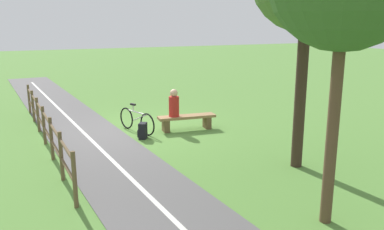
# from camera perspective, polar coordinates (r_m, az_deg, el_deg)

# --- Properties ---
(ground_plane) EXTENTS (80.00, 80.00, 0.00)m
(ground_plane) POSITION_cam_1_polar(r_m,az_deg,el_deg) (12.19, -8.05, -2.21)
(ground_plane) COLOR #548438
(paved_path) EXTENTS (4.17, 36.06, 0.02)m
(paved_path) POSITION_cam_1_polar(r_m,az_deg,el_deg) (8.22, -8.02, -9.86)
(paved_path) COLOR #565454
(paved_path) RESTS_ON ground_plane
(path_centre_line) EXTENTS (1.92, 31.95, 0.00)m
(path_centre_line) POSITION_cam_1_polar(r_m,az_deg,el_deg) (8.21, -8.02, -9.80)
(path_centre_line) COLOR silver
(path_centre_line) RESTS_ON paved_path
(bench) EXTENTS (1.81, 0.62, 0.45)m
(bench) POSITION_cam_1_polar(r_m,az_deg,el_deg) (12.07, -0.77, -0.70)
(bench) COLOR #937047
(bench) RESTS_ON ground_plane
(person_seated) EXTENTS (0.35, 0.35, 0.83)m
(person_seated) POSITION_cam_1_polar(r_m,az_deg,el_deg) (11.84, -2.62, 1.58)
(person_seated) COLOR #B2231E
(person_seated) RESTS_ON bench
(bicycle) EXTENTS (0.57, 1.67, 0.85)m
(bicycle) POSITION_cam_1_polar(r_m,az_deg,el_deg) (11.94, -7.99, -0.79)
(bicycle) COLOR black
(bicycle) RESTS_ON ground_plane
(backpack) EXTENTS (0.33, 0.35, 0.46)m
(backpack) POSITION_cam_1_polar(r_m,az_deg,el_deg) (11.26, -7.13, -2.30)
(backpack) COLOR black
(backpack) RESTS_ON ground_plane
(fence_roadside) EXTENTS (0.31, 8.53, 1.05)m
(fence_roadside) POSITION_cam_1_polar(r_m,az_deg,el_deg) (11.29, -20.61, -0.98)
(fence_roadside) COLOR brown
(fence_roadside) RESTS_ON ground_plane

